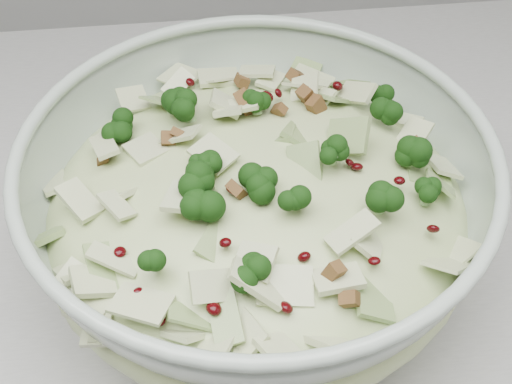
# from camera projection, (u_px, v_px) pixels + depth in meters

# --- Properties ---
(mixing_bowl) EXTENTS (0.41, 0.41, 0.13)m
(mixing_bowl) POSITION_uv_depth(u_px,v_px,m) (257.00, 212.00, 0.52)
(mixing_bowl) COLOR #A4B4A5
(mixing_bowl) RESTS_ON counter
(salad) EXTENTS (0.38, 0.38, 0.13)m
(salad) POSITION_uv_depth(u_px,v_px,m) (257.00, 191.00, 0.50)
(salad) COLOR #C1D390
(salad) RESTS_ON mixing_bowl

